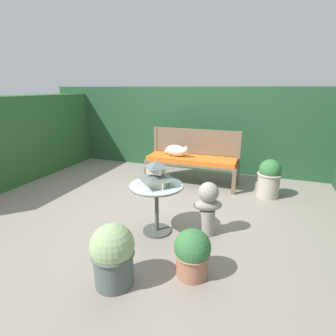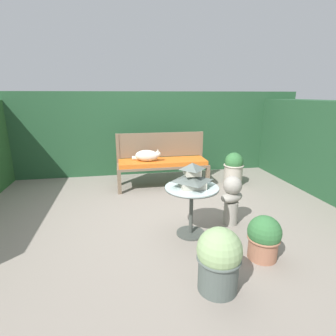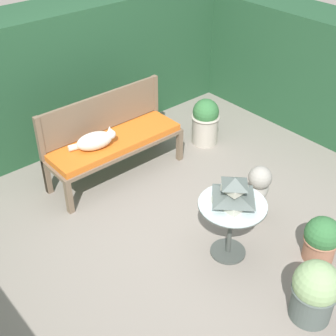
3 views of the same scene
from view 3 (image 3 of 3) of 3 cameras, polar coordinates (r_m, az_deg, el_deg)
The scene contains 12 objects.
ground at distance 4.64m, azimuth -0.41°, elevation -7.55°, with size 30.00×30.00×0.00m, color gray.
foliage_hedge_back at distance 5.84m, azimuth -15.28°, elevation 10.31°, with size 6.40×0.74×1.63m, color #234C2D.
foliage_hedge_right at distance 6.24m, azimuth 19.31°, elevation 10.41°, with size 0.70×3.50×1.48m, color #234C2D.
garden_bench at distance 5.17m, azimuth -6.41°, elevation 2.89°, with size 1.56×0.50×0.48m.
bench_backrest at distance 5.21m, azimuth -8.07°, elevation 6.22°, with size 1.56×0.06×0.92m.
cat at distance 4.94m, azimuth -8.91°, elevation 3.30°, with size 0.48×0.30×0.21m.
patio_table at distance 4.15m, azimuth 7.76°, elevation -5.69°, with size 0.60×0.60×0.58m.
pagoda_birdhouse at distance 3.99m, azimuth 8.03°, elevation -3.01°, with size 0.36×0.36×0.28m.
garden_bust at distance 4.63m, azimuth 10.96°, elevation -2.69°, with size 0.37×0.30×0.63m.
potted_plant_table_near at distance 5.82m, azimuth 4.58°, elevation 5.74°, with size 0.36×0.36×0.59m.
potted_plant_hedge_corner at distance 4.44m, azimuth 18.20°, elevation -8.23°, with size 0.33×0.33×0.45m.
potted_plant_patio_mid at distance 3.91m, azimuth 17.45°, elevation -14.12°, with size 0.37×0.37×0.55m.
Camera 3 is at (-2.20, -2.61, 3.14)m, focal length 50.00 mm.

